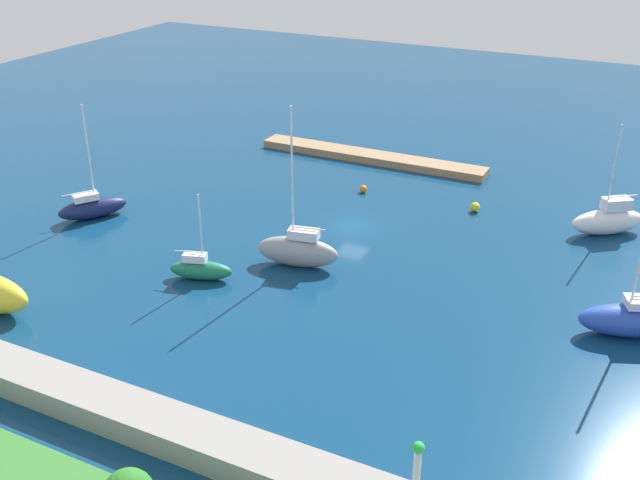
% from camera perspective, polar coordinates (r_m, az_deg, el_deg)
% --- Properties ---
extents(water, '(160.00, 160.00, 0.00)m').
position_cam_1_polar(water, '(65.29, 2.55, 1.06)').
color(water, navy).
rests_on(water, ground).
extents(pier_dock, '(25.55, 2.77, 0.80)m').
position_cam_1_polar(pier_dock, '(81.33, 3.97, 6.44)').
color(pier_dock, '#997A56').
rests_on(pier_dock, ground).
extents(breakwater, '(71.02, 2.88, 1.54)m').
position_cam_1_polar(breakwater, '(43.23, -14.23, -13.06)').
color(breakwater, gray).
rests_on(breakwater, ground).
extents(harbor_beacon, '(0.56, 0.56, 3.73)m').
position_cam_1_polar(harbor_beacon, '(34.84, 7.50, -17.23)').
color(harbor_beacon, silver).
rests_on(harbor_beacon, breakwater).
extents(sailboat_gray_east_end, '(6.85, 3.23, 12.94)m').
position_cam_1_polar(sailboat_gray_east_end, '(58.00, -1.73, -0.77)').
color(sailboat_gray_east_end, gray).
rests_on(sailboat_gray_east_end, water).
extents(sailboat_white_far_south, '(6.52, 5.68, 9.81)m').
position_cam_1_polar(sailboat_white_far_south, '(68.08, 21.41, 1.47)').
color(sailboat_white_far_south, white).
rests_on(sailboat_white_far_south, water).
extents(sailboat_green_inner_mooring, '(5.10, 2.90, 7.01)m').
position_cam_1_polar(sailboat_green_inner_mooring, '(56.99, -9.24, -2.21)').
color(sailboat_green_inner_mooring, '#19724C').
rests_on(sailboat_green_inner_mooring, water).
extents(sailboat_blue_near_pier, '(7.57, 5.01, 10.62)m').
position_cam_1_polar(sailboat_blue_near_pier, '(53.60, 23.09, -5.64)').
color(sailboat_blue_near_pier, '#2347B2').
rests_on(sailboat_blue_near_pier, water).
extents(sailboat_navy_west_end, '(5.08, 6.23, 10.44)m').
position_cam_1_polar(sailboat_navy_west_end, '(69.75, -17.20, 2.46)').
color(sailboat_navy_west_end, '#141E4C').
rests_on(sailboat_navy_west_end, water).
extents(mooring_buoy_yellow, '(0.88, 0.88, 0.88)m').
position_cam_1_polar(mooring_buoy_yellow, '(69.58, 11.91, 2.51)').
color(mooring_buoy_yellow, yellow).
rests_on(mooring_buoy_yellow, water).
extents(mooring_buoy_orange, '(0.71, 0.71, 0.71)m').
position_cam_1_polar(mooring_buoy_orange, '(72.60, 3.38, 3.98)').
color(mooring_buoy_orange, orange).
rests_on(mooring_buoy_orange, water).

